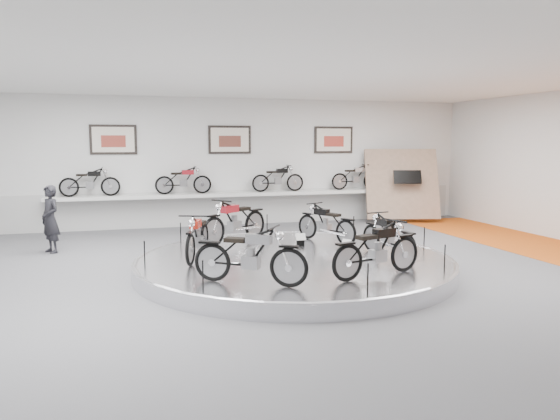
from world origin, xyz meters
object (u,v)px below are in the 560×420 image
object	(u,v)px
bike_c	(198,236)
bike_d	(250,255)
bike_e	(377,249)
display_platform	(294,265)
visitor	(50,219)
bike_b	(235,221)
bike_a	(326,223)
shelf	(232,194)
bike_f	(388,235)

from	to	relation	value
bike_c	bike_d	xyz separation A→B (m)	(0.55, -2.22, 0.02)
bike_c	bike_e	size ratio (longest dim) A/B	0.96
bike_d	bike_e	world-z (taller)	bike_d
display_platform	visitor	distance (m)	6.11
bike_b	visitor	size ratio (longest dim) A/B	1.09
bike_a	bike_c	world-z (taller)	bike_c
shelf	bike_f	distance (m)	7.13
bike_c	bike_d	bearing A→B (deg)	34.30
bike_a	bike_d	size ratio (longest dim) A/B	0.91
shelf	bike_d	size ratio (longest dim) A/B	6.55
display_platform	bike_d	distance (m)	2.34
display_platform	visitor	bearing A→B (deg)	144.94
bike_a	bike_f	world-z (taller)	bike_a
display_platform	visitor	xyz separation A→B (m)	(-4.97, 3.49, 0.66)
bike_c	bike_d	size ratio (longest dim) A/B	0.95
display_platform	bike_c	size ratio (longest dim) A/B	4.01
display_platform	bike_c	distance (m)	2.03
bike_a	bike_c	distance (m)	3.29
display_platform	visitor	size ratio (longest dim) A/B	3.96
display_platform	bike_b	size ratio (longest dim) A/B	3.62
shelf	bike_e	bearing A→B (deg)	-83.88
bike_f	visitor	distance (m)	7.89
bike_a	shelf	bearing A→B (deg)	-12.11
bike_c	visitor	bearing A→B (deg)	-114.72
bike_d	bike_f	size ratio (longest dim) A/B	1.11
bike_a	visitor	size ratio (longest dim) A/B	0.95
shelf	bike_e	size ratio (longest dim) A/B	6.64
bike_b	bike_c	size ratio (longest dim) A/B	1.11
bike_d	bike_f	distance (m)	3.46
bike_d	bike_f	xyz separation A→B (m)	(3.19, 1.33, -0.05)
shelf	bike_c	distance (m)	6.29
bike_b	bike_a	bearing A→B (deg)	130.04
bike_e	bike_a	bearing A→B (deg)	67.92
bike_e	visitor	xyz separation A→B (m)	(-5.86, 5.40, 0.02)
bike_b	bike_d	size ratio (longest dim) A/B	1.05
shelf	bike_b	xyz separation A→B (m)	(-0.82, -4.45, -0.18)
bike_b	bike_c	xyz separation A→B (m)	(-1.07, -1.54, -0.05)
shelf	bike_b	world-z (taller)	bike_b
bike_c	display_platform	bearing A→B (deg)	98.12
bike_e	bike_d	bearing A→B (deg)	161.07
display_platform	bike_b	bearing A→B (deg)	112.84
visitor	shelf	bearing A→B (deg)	87.55
display_platform	bike_b	distance (m)	2.22
bike_a	bike_f	bearing A→B (deg)	171.75
bike_a	bike_b	bearing A→B (deg)	49.63
bike_a	bike_e	size ratio (longest dim) A/B	0.93
bike_d	bike_c	bearing A→B (deg)	137.43
bike_a	bike_c	xyz separation A→B (m)	(-3.13, -1.02, 0.02)
display_platform	bike_a	xyz separation A→B (m)	(1.24, 1.42, 0.60)
display_platform	bike_d	bearing A→B (deg)	-126.60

